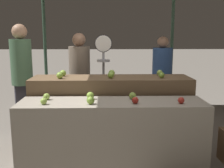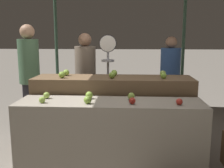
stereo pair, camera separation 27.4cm
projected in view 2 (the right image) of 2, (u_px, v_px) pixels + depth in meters
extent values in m
cylinder|color=#33513D|center=(56.00, 46.00, 5.98)|extent=(0.07, 0.07, 2.75)
cylinder|color=#33513D|center=(183.00, 46.00, 5.82)|extent=(0.07, 0.07, 2.75)
cube|color=gray|center=(110.00, 136.00, 3.10)|extent=(2.16, 0.55, 0.85)
cube|color=brown|center=(113.00, 114.00, 3.67)|extent=(2.16, 0.55, 1.04)
sphere|color=#8EB247|center=(42.00, 100.00, 2.94)|extent=(0.07, 0.07, 0.07)
sphere|color=#7AA338|center=(88.00, 100.00, 2.91)|extent=(0.09, 0.09, 0.09)
sphere|color=#AD281E|center=(132.00, 101.00, 2.90)|extent=(0.07, 0.07, 0.07)
sphere|color=#B72D23|center=(179.00, 102.00, 2.86)|extent=(0.07, 0.07, 0.07)
sphere|color=#8EB247|center=(47.00, 95.00, 3.16)|extent=(0.08, 0.08, 0.08)
sphere|color=#84AD3D|center=(89.00, 95.00, 3.14)|extent=(0.09, 0.09, 0.09)
sphere|color=#8EB247|center=(131.00, 96.00, 3.10)|extent=(0.09, 0.09, 0.09)
sphere|color=#84AD3D|center=(62.00, 75.00, 3.50)|extent=(0.09, 0.09, 0.09)
sphere|color=#7AA338|center=(112.00, 75.00, 3.47)|extent=(0.09, 0.09, 0.09)
sphere|color=#7AA338|center=(164.00, 76.00, 3.43)|extent=(0.08, 0.08, 0.08)
sphere|color=#84AD3D|center=(66.00, 73.00, 3.71)|extent=(0.09, 0.09, 0.09)
sphere|color=#84AD3D|center=(114.00, 73.00, 3.67)|extent=(0.09, 0.09, 0.09)
sphere|color=#8EB247|center=(163.00, 74.00, 3.63)|extent=(0.08, 0.08, 0.08)
cylinder|color=#99999E|center=(108.00, 90.00, 4.16)|extent=(0.04, 0.04, 1.51)
cylinder|color=black|center=(108.00, 43.00, 4.02)|extent=(0.26, 0.01, 0.26)
cylinder|color=silver|center=(108.00, 43.00, 4.00)|extent=(0.25, 0.02, 0.25)
cylinder|color=#99999E|center=(108.00, 56.00, 4.04)|extent=(0.01, 0.01, 0.14)
cylinder|color=#99999E|center=(108.00, 61.00, 4.05)|extent=(0.20, 0.20, 0.03)
cube|color=#2D2D38|center=(86.00, 108.00, 4.50)|extent=(0.30, 0.26, 0.77)
cylinder|color=#756656|center=(85.00, 66.00, 4.37)|extent=(0.47, 0.47, 0.67)
sphere|color=#936B51|center=(85.00, 40.00, 4.30)|extent=(0.22, 0.22, 0.22)
cube|color=#2D2D38|center=(169.00, 102.00, 4.93)|extent=(0.31, 0.23, 0.74)
cylinder|color=#2D4C84|center=(170.00, 66.00, 4.81)|extent=(0.45, 0.45, 0.64)
sphere|color=#936B51|center=(171.00, 42.00, 4.73)|extent=(0.21, 0.21, 0.21)
cube|color=#2D2D38|center=(31.00, 107.00, 4.42)|extent=(0.29, 0.24, 0.83)
cylinder|color=#476B4C|center=(29.00, 61.00, 4.28)|extent=(0.44, 0.44, 0.72)
sphere|color=tan|center=(27.00, 32.00, 4.19)|extent=(0.23, 0.23, 0.23)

